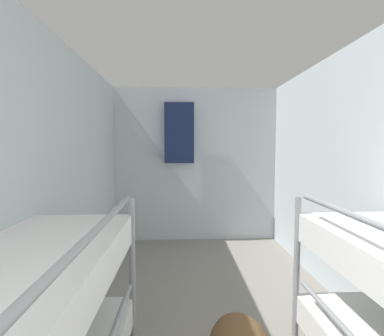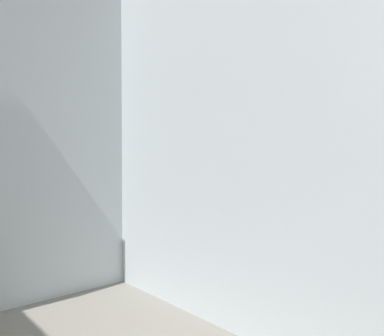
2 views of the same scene
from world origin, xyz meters
name	(u,v)px [view 1 (image 1 of 2)]	position (x,y,z in m)	size (l,w,h in m)	color
wall_left	(32,187)	(-1.28, 2.51, 1.19)	(0.06, 5.15, 2.37)	silver
wall_back	(196,165)	(0.00, 5.06, 1.19)	(2.62, 0.06, 2.37)	silver
hanging_coat	(179,133)	(-0.26, 4.91, 1.67)	(0.44, 0.12, 0.90)	#192347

